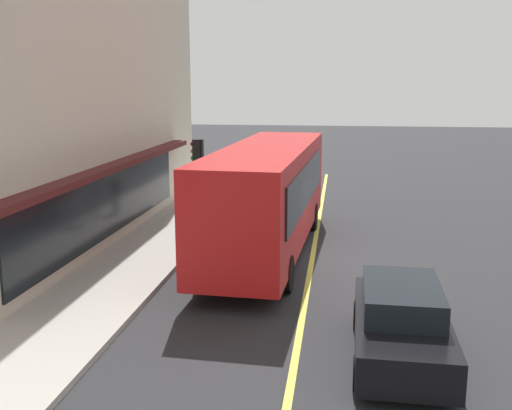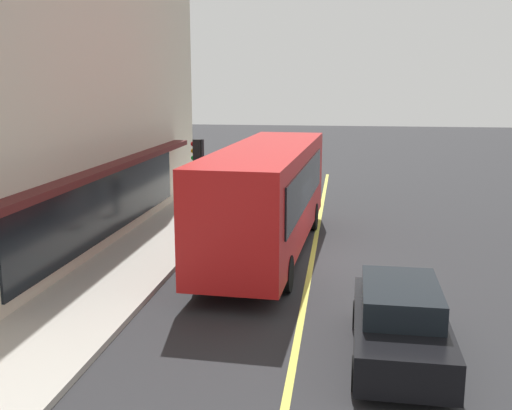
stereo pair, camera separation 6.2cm
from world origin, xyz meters
TOP-DOWN VIEW (x-y plane):
  - ground at (0.00, 0.00)m, footprint 120.00×120.00m
  - sidewalk at (0.00, 5.35)m, footprint 80.00×2.81m
  - lane_centre_stripe at (0.00, 0.00)m, footprint 36.00×0.16m
  - bus at (0.54, 1.48)m, footprint 11.24×3.07m
  - traffic_light at (4.09, 4.60)m, footprint 0.30×0.52m
  - car_black at (-6.64, -2.09)m, footprint 4.34×1.93m
  - pedestrian_at_corner at (4.98, 5.02)m, footprint 0.34×0.34m

SIDE VIEW (x-z plane):
  - ground at x=0.00m, z-range 0.00..0.00m
  - lane_centre_stripe at x=0.00m, z-range 0.00..0.01m
  - sidewalk at x=0.00m, z-range 0.00..0.15m
  - car_black at x=-6.64m, z-range -0.02..1.50m
  - pedestrian_at_corner at x=4.98m, z-range 0.31..1.91m
  - bus at x=0.54m, z-range 0.24..3.74m
  - traffic_light at x=4.09m, z-range 0.93..4.13m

